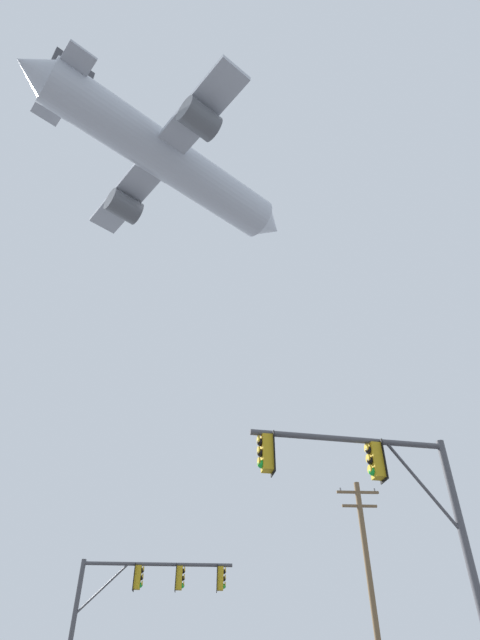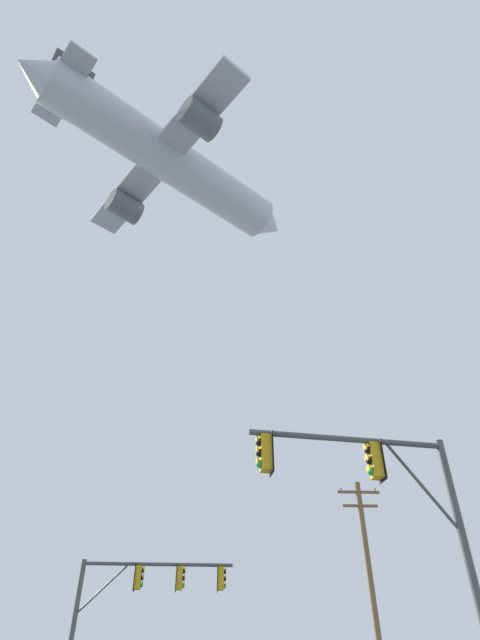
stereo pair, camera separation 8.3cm
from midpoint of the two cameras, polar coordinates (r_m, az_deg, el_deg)
signal_pole_near at (r=13.55m, az=16.29°, el=-19.06°), size 5.23×0.93×6.63m
signal_pole_far at (r=24.34m, az=-11.16°, el=-27.94°), size 6.46×0.54×5.88m
utility_pole at (r=27.59m, az=14.32°, el=-26.77°), size 2.20×0.28×10.21m
airplane at (r=53.07m, az=-8.31°, el=17.47°), size 26.28×21.66×8.28m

